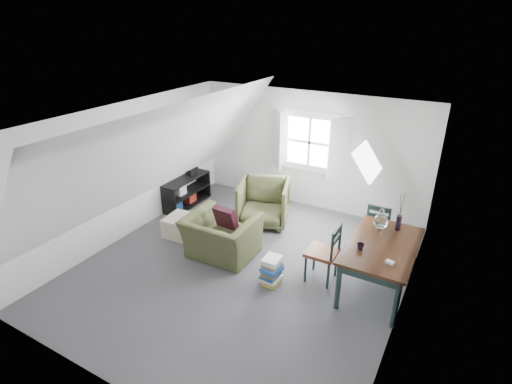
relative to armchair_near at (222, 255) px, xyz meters
The scene contains 24 objects.
floor 0.53m from the armchair_near, 12.94° to the right, with size 5.50×5.50×0.00m, color #48484D.
ceiling 2.56m from the armchair_near, 12.94° to the right, with size 5.50×5.50×0.00m, color white.
wall_back 2.96m from the armchair_near, 78.90° to the left, with size 5.00×5.00×0.00m, color silver.
wall_front 3.17m from the armchair_near, 79.80° to the right, with size 5.00×5.00×0.00m, color silver.
wall_left 2.35m from the armchair_near, behind, with size 5.50×5.50×0.00m, color silver.
wall_right 3.27m from the armchair_near, ahead, with size 5.50×5.50×0.00m, color silver.
slope_left 2.06m from the armchair_near, behind, with size 5.50×5.50×0.00m, color white.
slope_right 2.73m from the armchair_near, ahead, with size 5.50×5.50×0.00m, color white.
dormer_window 2.98m from the armchair_near, 78.59° to the left, with size 1.71×0.35×1.30m.
skylight 2.95m from the armchair_near, 29.76° to the left, with size 0.55×0.75×0.04m, color white.
armchair_near is the anchor object (origin of this frame).
armchair_far 1.43m from the armchair_near, 87.45° to the left, with size 0.96×0.98×0.90m, color #3D4223.
throw_pillow 0.69m from the armchair_near, 90.00° to the left, with size 0.41×0.12×0.41m, color #3A0F1F.
ottoman 1.10m from the armchair_near, 168.44° to the left, with size 0.56×0.56×0.38m, color #BEAC91.
dining_table 2.73m from the armchair_near, ahead, with size 0.97×1.61×0.80m.
demijohn 2.76m from the armchair_near, 18.54° to the left, with size 0.23×0.23×0.33m.
vase_twigs 3.02m from the armchair_near, 18.85° to the left, with size 0.08×0.09×0.63m.
cup 2.50m from the armchair_near, ahead, with size 0.10×0.10×0.10m, color black.
paper_box 2.93m from the armchair_near, ahead, with size 0.11×0.07×0.04m, color white.
dining_chair_far 2.81m from the armchair_near, 32.64° to the left, with size 0.44×0.44×0.95m.
dining_chair_near 1.88m from the armchair_near, ahead, with size 0.46×0.46×0.98m.
media_shelf 2.24m from the armchair_near, 144.78° to the left, with size 0.41×1.24×0.64m.
electronics_box 2.50m from the armchair_near, 139.06° to the left, with size 0.16×0.22×0.18m, color black.
magazine_stack 1.18m from the armchair_near, 13.66° to the right, with size 0.33×0.39×0.44m.
Camera 1 is at (2.93, -4.80, 3.91)m, focal length 28.00 mm.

